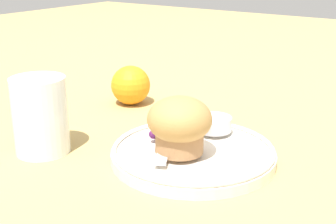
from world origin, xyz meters
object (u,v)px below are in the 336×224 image
Objects in this scene: juice_glass at (40,115)px; butter_knife at (168,135)px; orange_fruit at (131,85)px; muffin at (180,124)px.

butter_knife is at bearing -52.87° from juice_glass.
butter_knife is at bearing -126.73° from orange_fruit.
juice_glass is at bearing 98.28° from butter_knife.
butter_knife is 1.64× the size of juice_glass.
muffin is 1.17× the size of orange_fruit.
orange_fruit reaches higher than butter_knife.
juice_glass reaches higher than butter_knife.
orange_fruit is at bearing 8.87° from juice_glass.
juice_glass is (-0.24, -0.04, 0.02)m from orange_fruit.
juice_glass is (-0.07, 0.18, -0.00)m from muffin.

